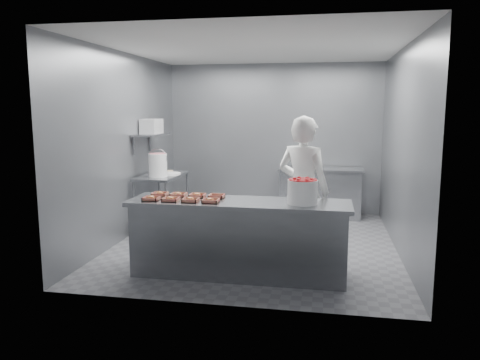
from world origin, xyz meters
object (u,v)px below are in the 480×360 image
(back_counter, at_px, (320,192))
(tray_1, at_px, (171,199))
(tray_6, at_px, (197,195))
(strawberry_tub, at_px, (303,191))
(tray_2, at_px, (191,200))
(tray_4, at_px, (160,194))
(service_counter, at_px, (239,238))
(appliance, at_px, (151,126))
(tray_0, at_px, (151,198))
(glaze_bucket, at_px, (158,165))
(tray_7, at_px, (217,196))
(tray_5, at_px, (178,195))
(prep_table, at_px, (162,193))
(tray_3, at_px, (211,200))
(worker, at_px, (303,191))

(back_counter, bearing_deg, tray_1, -116.40)
(tray_6, distance_m, strawberry_tub, 1.30)
(tray_2, bearing_deg, tray_4, 148.85)
(service_counter, bearing_deg, tray_2, -165.12)
(tray_1, height_order, appliance, appliance)
(tray_0, relative_size, glaze_bucket, 0.42)
(tray_0, relative_size, tray_7, 1.00)
(service_counter, distance_m, tray_5, 0.93)
(prep_table, relative_size, tray_7, 6.40)
(tray_3, relative_size, tray_7, 1.00)
(tray_3, relative_size, worker, 0.10)
(tray_1, xyz_separation_m, appliance, (-1.03, 2.13, 0.76))
(service_counter, distance_m, tray_7, 0.57)
(service_counter, relative_size, worker, 1.38)
(tray_0, bearing_deg, tray_6, 31.15)
(tray_0, bearing_deg, worker, 23.16)
(tray_7, relative_size, glaze_bucket, 0.42)
(service_counter, bearing_deg, tray_7, 154.38)
(tray_1, xyz_separation_m, strawberry_tub, (1.52, 0.11, 0.13))
(tray_6, xyz_separation_m, glaze_bucket, (-1.07, 1.55, 0.17))
(back_counter, distance_m, tray_0, 3.93)
(tray_6, relative_size, strawberry_tub, 0.55)
(service_counter, relative_size, tray_5, 13.88)
(service_counter, distance_m, strawberry_tub, 0.95)
(tray_7, height_order, strawberry_tub, strawberry_tub)
(prep_table, height_order, tray_0, tray_0)
(worker, bearing_deg, strawberry_tub, 115.27)
(prep_table, xyz_separation_m, appliance, (-0.17, 0.03, 1.09))
(tray_1, bearing_deg, tray_3, 0.00)
(service_counter, xyz_separation_m, tray_0, (-1.03, -0.15, 0.47))
(back_counter, bearing_deg, tray_4, -121.81)
(prep_table, relative_size, tray_5, 6.40)
(back_counter, bearing_deg, strawberry_tub, -92.80)
(tray_5, distance_m, strawberry_tub, 1.54)
(service_counter, distance_m, tray_4, 1.14)
(tray_3, bearing_deg, strawberry_tub, 6.18)
(service_counter, distance_m, back_counter, 3.37)
(service_counter, bearing_deg, tray_3, -154.61)
(tray_6, bearing_deg, tray_5, 180.00)
(tray_5, relative_size, worker, 0.10)
(prep_table, height_order, strawberry_tub, strawberry_tub)
(glaze_bucket, bearing_deg, prep_table, 96.84)
(worker, bearing_deg, tray_7, 47.19)
(prep_table, distance_m, appliance, 1.10)
(prep_table, xyz_separation_m, tray_3, (1.34, -2.10, 0.33))
(prep_table, bearing_deg, service_counter, -49.76)
(tray_2, xyz_separation_m, appliance, (-1.27, 2.13, 0.76))
(appliance, bearing_deg, back_counter, 32.75)
(tray_4, bearing_deg, appliance, 113.36)
(service_counter, distance_m, worker, 1.05)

